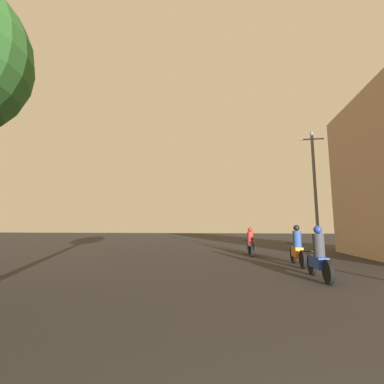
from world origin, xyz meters
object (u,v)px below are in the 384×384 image
motorcycle_black (250,244)px  motorcycle_orange (297,249)px  motorcycle_blue (319,258)px  utility_pole_far (315,187)px

motorcycle_black → motorcycle_orange: bearing=-68.5°
motorcycle_blue → utility_pole_far: 11.37m
motorcycle_orange → utility_pole_far: (3.29, 7.50, 3.62)m
motorcycle_blue → motorcycle_black: bearing=105.7°
motorcycle_orange → motorcycle_black: bearing=105.4°
motorcycle_black → utility_pole_far: size_ratio=0.25×
motorcycle_blue → motorcycle_black: 6.36m
motorcycle_orange → utility_pole_far: size_ratio=0.26×
motorcycle_orange → motorcycle_blue: bearing=-100.5°
motorcycle_orange → motorcycle_black: size_ratio=1.03×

